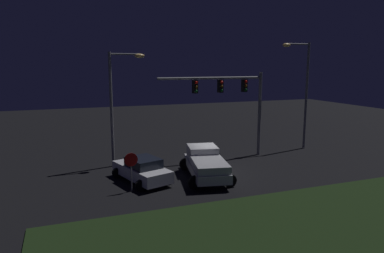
{
  "coord_description": "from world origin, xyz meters",
  "views": [
    {
      "loc": [
        -9.41,
        -21.34,
        7.01
      ],
      "look_at": [
        -0.75,
        1.84,
        2.74
      ],
      "focal_mm": 33.22,
      "sensor_mm": 36.0,
      "label": 1
    }
  ],
  "objects_px": {
    "car_sedan": "(142,170)",
    "street_lamp_right": "(302,84)",
    "traffic_signal_gantry": "(232,94)",
    "stop_sign": "(131,165)",
    "pickup_truck": "(205,162)",
    "street_lamp_left": "(118,95)"
  },
  "relations": [
    {
      "from": "pickup_truck",
      "to": "stop_sign",
      "type": "height_order",
      "value": "stop_sign"
    },
    {
      "from": "pickup_truck",
      "to": "street_lamp_left",
      "type": "height_order",
      "value": "street_lamp_left"
    },
    {
      "from": "pickup_truck",
      "to": "stop_sign",
      "type": "distance_m",
      "value": 5.01
    },
    {
      "from": "car_sedan",
      "to": "traffic_signal_gantry",
      "type": "height_order",
      "value": "traffic_signal_gantry"
    },
    {
      "from": "street_lamp_left",
      "to": "stop_sign",
      "type": "height_order",
      "value": "street_lamp_left"
    },
    {
      "from": "stop_sign",
      "to": "street_lamp_right",
      "type": "bearing_deg",
      "value": 19.38
    },
    {
      "from": "street_lamp_right",
      "to": "stop_sign",
      "type": "xyz_separation_m",
      "value": [
        -15.37,
        -5.41,
        -3.95
      ]
    },
    {
      "from": "traffic_signal_gantry",
      "to": "street_lamp_right",
      "type": "relative_size",
      "value": 0.94
    },
    {
      "from": "car_sedan",
      "to": "street_lamp_left",
      "type": "distance_m",
      "value": 5.87
    },
    {
      "from": "street_lamp_left",
      "to": "stop_sign",
      "type": "xyz_separation_m",
      "value": [
        -0.28,
        -5.53,
        -3.43
      ]
    },
    {
      "from": "stop_sign",
      "to": "traffic_signal_gantry",
      "type": "bearing_deg",
      "value": 29.25
    },
    {
      "from": "street_lamp_right",
      "to": "street_lamp_left",
      "type": "bearing_deg",
      "value": 179.53
    },
    {
      "from": "car_sedan",
      "to": "stop_sign",
      "type": "relative_size",
      "value": 2.12
    },
    {
      "from": "street_lamp_right",
      "to": "stop_sign",
      "type": "bearing_deg",
      "value": -160.62
    },
    {
      "from": "traffic_signal_gantry",
      "to": "stop_sign",
      "type": "bearing_deg",
      "value": -150.75
    },
    {
      "from": "street_lamp_right",
      "to": "stop_sign",
      "type": "height_order",
      "value": "street_lamp_right"
    },
    {
      "from": "traffic_signal_gantry",
      "to": "street_lamp_right",
      "type": "distance_m",
      "value": 6.8
    },
    {
      "from": "traffic_signal_gantry",
      "to": "street_lamp_right",
      "type": "xyz_separation_m",
      "value": [
        6.75,
        0.58,
        0.62
      ]
    },
    {
      "from": "street_lamp_left",
      "to": "street_lamp_right",
      "type": "height_order",
      "value": "street_lamp_right"
    },
    {
      "from": "car_sedan",
      "to": "street_lamp_right",
      "type": "bearing_deg",
      "value": -92.1
    },
    {
      "from": "traffic_signal_gantry",
      "to": "stop_sign",
      "type": "height_order",
      "value": "traffic_signal_gantry"
    },
    {
      "from": "stop_sign",
      "to": "car_sedan",
      "type": "bearing_deg",
      "value": 58.51
    }
  ]
}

